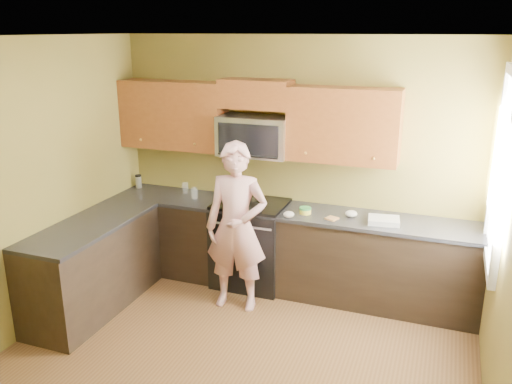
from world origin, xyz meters
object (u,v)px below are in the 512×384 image
at_px(microwave, 255,155).
at_px(butter_tub, 305,214).
at_px(frying_pan, 249,211).
at_px(travel_mug, 139,188).
at_px(woman, 237,227).
at_px(stove, 251,243).

height_order(microwave, butter_tub, microwave).
distance_m(frying_pan, travel_mug, 1.63).
bearing_deg(microwave, butter_tub, -16.60).
xyz_separation_m(frying_pan, butter_tub, (0.55, 0.19, -0.03)).
height_order(microwave, woman, woman).
xyz_separation_m(stove, microwave, (0.00, 0.12, 0.97)).
bearing_deg(frying_pan, woman, -81.18).
xyz_separation_m(butter_tub, travel_mug, (-2.13, 0.21, 0.00)).
relative_size(frying_pan, travel_mug, 2.89).
relative_size(woman, frying_pan, 3.74).
bearing_deg(microwave, travel_mug, 179.18).
bearing_deg(woman, butter_tub, 33.13).
distance_m(woman, travel_mug, 1.69).
height_order(stove, frying_pan, frying_pan).
xyz_separation_m(microwave, butter_tub, (0.63, -0.19, -0.53)).
bearing_deg(stove, butter_tub, -5.67).
bearing_deg(stove, woman, -84.46).
xyz_separation_m(stove, travel_mug, (-1.50, 0.15, 0.45)).
xyz_separation_m(woman, butter_tub, (0.58, 0.47, 0.06)).
bearing_deg(stove, travel_mug, 174.42).
relative_size(stove, butter_tub, 7.82).
distance_m(microwave, travel_mug, 1.59).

